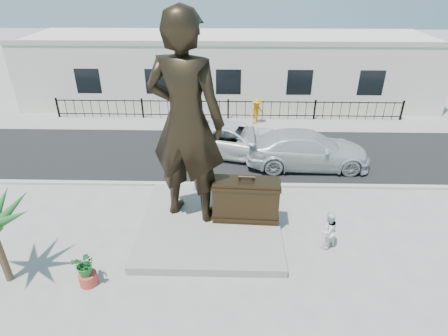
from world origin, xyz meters
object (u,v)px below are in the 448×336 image
object	(u,v)px
statue	(186,122)
car_white	(233,139)
suitcase	(246,200)
tourist	(328,230)

from	to	relation	value
statue	car_white	bearing A→B (deg)	-89.17
statue	car_white	size ratio (longest dim) A/B	1.27
suitcase	car_white	distance (m)	6.17
suitcase	tourist	bearing A→B (deg)	-19.87
car_white	tourist	bearing A→B (deg)	-142.85
suitcase	car_white	world-z (taller)	suitcase
tourist	car_white	distance (m)	8.03
statue	car_white	world-z (taller)	statue
car_white	suitcase	bearing A→B (deg)	-162.75
statue	car_white	distance (m)	6.84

